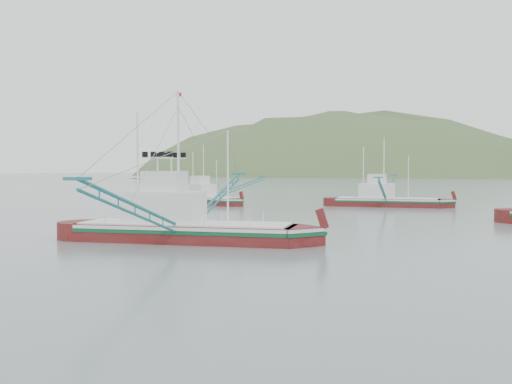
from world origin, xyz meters
The scene contains 5 objects.
ground centered at (0.00, 0.00, 0.00)m, with size 1200.00×1200.00×0.00m, color slate.
main_boat centered at (-2.01, 0.45, 2.20)m, with size 15.21×25.72×10.86m.
bg_boat_far centered at (-5.05, 42.20, 1.86)m, with size 13.66×23.28×9.69m.
bg_boat_left centered at (-27.82, 32.62, 1.57)m, with size 12.70×22.01×9.01m.
headland_left centered at (-180.00, 360.00, 0.00)m, with size 448.00×308.00×210.00m, color #425C2F.
Camera 1 is at (24.16, -27.79, 4.87)m, focal length 40.00 mm.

